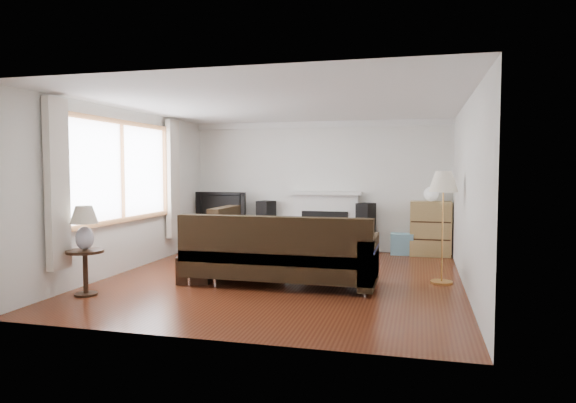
% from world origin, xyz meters
% --- Properties ---
extents(room, '(5.10, 5.60, 2.54)m').
position_xyz_m(room, '(0.00, 0.00, 1.25)').
color(room, '#582513').
rests_on(room, ground).
extents(window, '(0.12, 2.74, 1.54)m').
position_xyz_m(window, '(-2.45, -0.20, 1.55)').
color(window, brown).
rests_on(window, room).
extents(curtain_near, '(0.10, 0.35, 2.10)m').
position_xyz_m(curtain_near, '(-2.40, -1.72, 1.40)').
color(curtain_near, silver).
rests_on(curtain_near, room).
extents(curtain_far, '(0.10, 0.35, 2.10)m').
position_xyz_m(curtain_far, '(-2.40, 1.32, 1.40)').
color(curtain_far, silver).
rests_on(curtain_far, room).
extents(fireplace, '(1.40, 0.26, 1.15)m').
position_xyz_m(fireplace, '(0.15, 2.64, 0.57)').
color(fireplace, white).
rests_on(fireplace, room).
extents(tv_stand, '(1.05, 0.47, 0.53)m').
position_xyz_m(tv_stand, '(-1.90, 2.48, 0.26)').
color(tv_stand, black).
rests_on(tv_stand, ground).
extents(television, '(1.04, 0.14, 0.60)m').
position_xyz_m(television, '(-1.90, 2.48, 0.83)').
color(television, black).
rests_on(television, tv_stand).
extents(speaker_left, '(0.36, 0.39, 0.96)m').
position_xyz_m(speaker_left, '(-1.01, 2.52, 0.48)').
color(speaker_left, black).
rests_on(speaker_left, ground).
extents(speaker_right, '(0.37, 0.40, 0.95)m').
position_xyz_m(speaker_right, '(0.94, 2.52, 0.47)').
color(speaker_right, black).
rests_on(speaker_right, ground).
extents(bookshelf, '(0.73, 0.35, 1.00)m').
position_xyz_m(bookshelf, '(2.11, 2.53, 0.50)').
color(bookshelf, olive).
rests_on(bookshelf, ground).
extents(globe_lamp, '(0.26, 0.26, 0.26)m').
position_xyz_m(globe_lamp, '(2.11, 2.53, 1.13)').
color(globe_lamp, white).
rests_on(globe_lamp, bookshelf).
extents(sectional_sofa, '(2.81, 2.06, 0.91)m').
position_xyz_m(sectional_sofa, '(0.07, -0.37, 0.45)').
color(sectional_sofa, black).
rests_on(sectional_sofa, ground).
extents(coffee_table, '(1.05, 0.65, 0.39)m').
position_xyz_m(coffee_table, '(0.31, 1.05, 0.19)').
color(coffee_table, olive).
rests_on(coffee_table, ground).
extents(footstool, '(0.54, 0.54, 0.38)m').
position_xyz_m(footstool, '(-1.14, -0.52, 0.19)').
color(footstool, black).
rests_on(footstool, ground).
extents(floor_lamp, '(0.51, 0.51, 1.56)m').
position_xyz_m(floor_lamp, '(2.22, 0.25, 0.78)').
color(floor_lamp, '#C99045').
rests_on(floor_lamp, ground).
extents(side_table, '(0.46, 0.46, 0.57)m').
position_xyz_m(side_table, '(-2.15, -1.56, 0.29)').
color(side_table, black).
rests_on(side_table, ground).
extents(table_lamp, '(0.34, 0.34, 0.55)m').
position_xyz_m(table_lamp, '(-2.15, -1.56, 0.85)').
color(table_lamp, silver).
rests_on(table_lamp, side_table).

